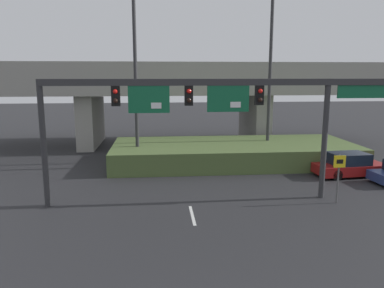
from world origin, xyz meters
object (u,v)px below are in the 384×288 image
speed_limit_sign (339,172)px  signal_gantry (213,102)px  highway_light_pole_far (271,57)px  parked_sedan_near_right (350,165)px  highway_light_pole_near (135,38)px

speed_limit_sign → signal_gantry: bearing=171.6°
signal_gantry → highway_light_pole_far: bearing=58.7°
highway_light_pole_far → parked_sedan_near_right: (3.80, -5.19, -6.90)m
signal_gantry → highway_light_pole_far: (5.55, 9.14, 2.57)m
highway_light_pole_near → signal_gantry: bearing=-61.6°
parked_sedan_near_right → highway_light_pole_near: bearing=159.6°
speed_limit_sign → highway_light_pole_far: highway_light_pole_far is taller
parked_sedan_near_right → speed_limit_sign: bearing=-128.7°
speed_limit_sign → highway_light_pole_far: size_ratio=0.17×
speed_limit_sign → highway_light_pole_near: 15.05m
signal_gantry → highway_light_pole_near: (-4.08, 7.55, 3.66)m
speed_limit_sign → highway_light_pole_far: bearing=93.4°
highway_light_pole_far → parked_sedan_near_right: highway_light_pole_far is taller
signal_gantry → highway_light_pole_near: 9.34m
signal_gantry → parked_sedan_near_right: bearing=22.9°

